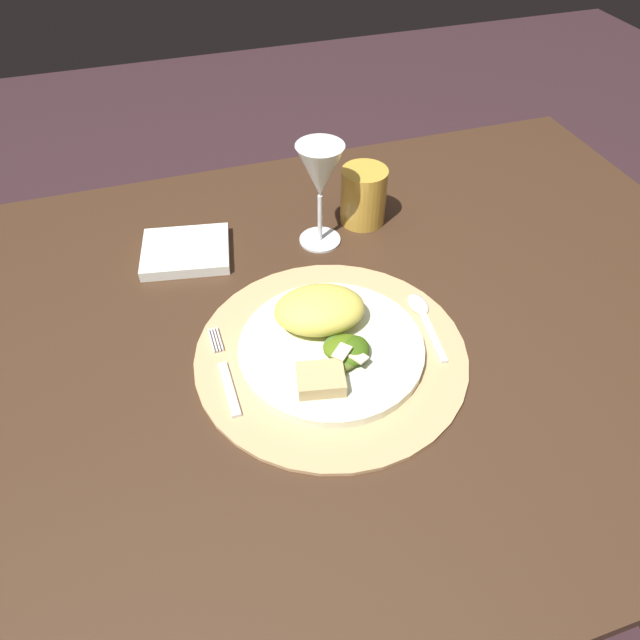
{
  "coord_description": "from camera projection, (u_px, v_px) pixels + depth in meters",
  "views": [
    {
      "loc": [
        -0.16,
        -0.55,
        1.3
      ],
      "look_at": [
        0.01,
        -0.01,
        0.73
      ],
      "focal_mm": 32.29,
      "sensor_mm": 36.0,
      "label": 1
    }
  ],
  "objects": [
    {
      "name": "amber_tumbler",
      "position": [
        363.0,
        196.0,
        0.98
      ],
      "size": [
        0.08,
        0.08,
        0.1
      ],
      "primitive_type": "cylinder",
      "color": "gold",
      "rests_on": "dining_table"
    },
    {
      "name": "fork",
      "position": [
        225.0,
        374.0,
        0.75
      ],
      "size": [
        0.02,
        0.16,
        0.0
      ],
      "color": "silver",
      "rests_on": "placemat"
    },
    {
      "name": "spoon",
      "position": [
        423.0,
        314.0,
        0.83
      ],
      "size": [
        0.03,
        0.14,
        0.01
      ],
      "color": "silver",
      "rests_on": "placemat"
    },
    {
      "name": "dinner_plate",
      "position": [
        331.0,
        348.0,
        0.78
      ],
      "size": [
        0.25,
        0.25,
        0.01
      ],
      "primitive_type": "cylinder",
      "color": "silver",
      "rests_on": "placemat"
    },
    {
      "name": "dining_table",
      "position": [
        310.0,
        381.0,
        0.91
      ],
      "size": [
        1.42,
        0.94,
        0.71
      ],
      "color": "#3C2618",
      "rests_on": "ground"
    },
    {
      "name": "napkin",
      "position": [
        186.0,
        251.0,
        0.94
      ],
      "size": [
        0.16,
        0.14,
        0.02
      ],
      "primitive_type": "cube",
      "rotation": [
        0.0,
        0.0,
        -0.18
      ],
      "color": "white",
      "rests_on": "dining_table"
    },
    {
      "name": "wine_glass",
      "position": [
        320.0,
        175.0,
        0.88
      ],
      "size": [
        0.07,
        0.07,
        0.17
      ],
      "color": "silver",
      "rests_on": "dining_table"
    },
    {
      "name": "salad_greens",
      "position": [
        345.0,
        351.0,
        0.75
      ],
      "size": [
        0.08,
        0.08,
        0.03
      ],
      "color": "#466020",
      "rests_on": "dinner_plate"
    },
    {
      "name": "pasta_serving",
      "position": [
        320.0,
        310.0,
        0.79
      ],
      "size": [
        0.14,
        0.11,
        0.05
      ],
      "primitive_type": "ellipsoid",
      "rotation": [
        0.0,
        0.0,
        6.12
      ],
      "color": "#E1CF54",
      "rests_on": "dinner_plate"
    },
    {
      "name": "placemat",
      "position": [
        331.0,
        353.0,
        0.79
      ],
      "size": [
        0.37,
        0.37,
        0.01
      ],
      "primitive_type": "cylinder",
      "color": "tan",
      "rests_on": "dining_table"
    },
    {
      "name": "ground_plane",
      "position": [
        313.0,
        540.0,
        1.33
      ],
      "size": [
        6.0,
        6.0,
        0.0
      ],
      "primitive_type": "plane",
      "color": "#331F24"
    },
    {
      "name": "bread_piece",
      "position": [
        321.0,
        379.0,
        0.72
      ],
      "size": [
        0.07,
        0.06,
        0.02
      ],
      "primitive_type": "cube",
      "rotation": [
        0.0,
        0.0,
        2.94
      ],
      "color": "tan",
      "rests_on": "dinner_plate"
    }
  ]
}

